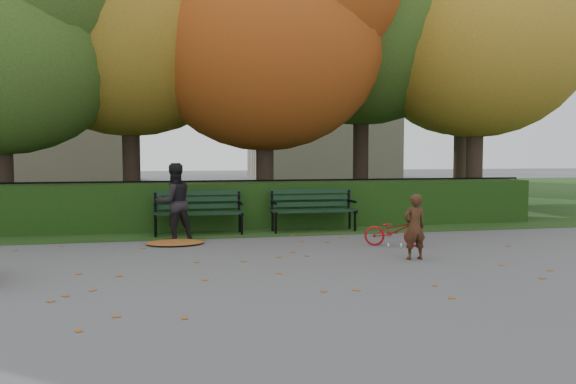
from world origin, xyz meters
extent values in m
plane|color=slate|center=(0.00, 0.00, 0.00)|extent=(90.00, 90.00, 0.00)
plane|color=#1B3716|center=(0.00, 14.00, 0.01)|extent=(90.00, 90.00, 0.00)
cube|color=#B1A38C|center=(-9.00, 26.00, 7.50)|extent=(10.00, 7.00, 15.00)
cube|color=#B1A38C|center=(8.00, 28.00, 6.00)|extent=(9.00, 6.00, 12.00)
cube|color=black|center=(0.00, 4.50, 0.50)|extent=(13.00, 0.90, 1.00)
cube|color=black|center=(0.00, 5.30, 0.08)|extent=(14.00, 0.04, 0.04)
cube|color=black|center=(0.00, 5.30, 1.00)|extent=(14.00, 0.04, 0.04)
cylinder|color=black|center=(-3.00, 5.30, 0.50)|extent=(0.03, 0.03, 1.00)
cylinder|color=black|center=(0.00, 5.30, 0.50)|extent=(0.03, 0.03, 1.00)
cylinder|color=black|center=(3.00, 5.30, 0.50)|extent=(0.03, 0.03, 1.00)
cylinder|color=black|center=(6.50, 5.30, 0.50)|extent=(0.03, 0.03, 1.00)
cylinder|color=#32231C|center=(-5.50, 5.80, 1.31)|extent=(0.44, 0.44, 2.62)
cylinder|color=#32231C|center=(-2.80, 7.00, 1.57)|extent=(0.44, 0.44, 3.15)
ellipsoid|color=olive|center=(-2.80, 7.00, 4.95)|extent=(6.40, 6.40, 5.76)
cylinder|color=#32231C|center=(0.50, 6.20, 1.40)|extent=(0.44, 0.44, 2.80)
ellipsoid|color=#924417|center=(0.50, 6.20, 4.40)|extent=(6.00, 6.00, 5.40)
cylinder|color=#32231C|center=(3.50, 7.50, 1.75)|extent=(0.44, 0.44, 3.50)
ellipsoid|color=#2B4A1A|center=(3.50, 7.50, 5.50)|extent=(6.80, 6.80, 6.12)
cylinder|color=#32231C|center=(6.20, 6.00, 1.49)|extent=(0.44, 0.44, 2.97)
ellipsoid|color=olive|center=(6.20, 6.00, 4.68)|extent=(5.80, 5.80, 5.22)
cylinder|color=#32231C|center=(8.00, 10.00, 1.57)|extent=(0.44, 0.44, 3.15)
ellipsoid|color=#2B4A1A|center=(8.00, 10.00, 4.95)|extent=(6.00, 6.00, 5.40)
sphere|color=#2B4A1A|center=(9.05, 9.25, 6.30)|extent=(4.50, 4.50, 4.50)
cube|color=black|center=(-1.30, 3.42, 0.44)|extent=(1.80, 0.12, 0.04)
cube|color=black|center=(-1.30, 3.60, 0.44)|extent=(1.80, 0.12, 0.04)
cube|color=black|center=(-1.30, 3.78, 0.44)|extent=(1.80, 0.12, 0.04)
cube|color=black|center=(-1.30, 3.87, 0.55)|extent=(1.80, 0.05, 0.10)
cube|color=black|center=(-1.30, 3.87, 0.70)|extent=(1.80, 0.05, 0.10)
cube|color=black|center=(-1.30, 3.87, 0.83)|extent=(1.80, 0.05, 0.10)
cube|color=black|center=(-2.15, 3.60, 0.42)|extent=(0.05, 0.55, 0.06)
cube|color=black|center=(-2.15, 3.87, 0.65)|extent=(0.05, 0.05, 0.41)
cylinder|color=black|center=(-2.15, 3.42, 0.22)|extent=(0.05, 0.05, 0.44)
cylinder|color=black|center=(-2.15, 3.78, 0.22)|extent=(0.05, 0.05, 0.44)
cube|color=black|center=(-2.15, 3.62, 0.62)|extent=(0.05, 0.45, 0.04)
cube|color=black|center=(-0.45, 3.60, 0.42)|extent=(0.05, 0.55, 0.06)
cube|color=black|center=(-0.45, 3.87, 0.65)|extent=(0.05, 0.05, 0.41)
cylinder|color=black|center=(-0.45, 3.42, 0.22)|extent=(0.05, 0.05, 0.44)
cylinder|color=black|center=(-0.45, 3.78, 0.22)|extent=(0.05, 0.05, 0.44)
cube|color=black|center=(-0.45, 3.62, 0.62)|extent=(0.05, 0.45, 0.04)
cube|color=black|center=(1.10, 3.42, 0.44)|extent=(1.80, 0.12, 0.04)
cube|color=black|center=(1.10, 3.60, 0.44)|extent=(1.80, 0.12, 0.04)
cube|color=black|center=(1.10, 3.78, 0.44)|extent=(1.80, 0.12, 0.04)
cube|color=black|center=(1.10, 3.87, 0.55)|extent=(1.80, 0.05, 0.10)
cube|color=black|center=(1.10, 3.87, 0.70)|extent=(1.80, 0.05, 0.10)
cube|color=black|center=(1.10, 3.87, 0.83)|extent=(1.80, 0.05, 0.10)
cube|color=black|center=(0.25, 3.60, 0.42)|extent=(0.05, 0.55, 0.06)
cube|color=black|center=(0.25, 3.87, 0.65)|extent=(0.05, 0.05, 0.41)
cylinder|color=black|center=(0.25, 3.42, 0.22)|extent=(0.05, 0.05, 0.44)
cylinder|color=black|center=(0.25, 3.78, 0.22)|extent=(0.05, 0.05, 0.44)
cube|color=black|center=(0.25, 3.62, 0.62)|extent=(0.05, 0.45, 0.04)
cube|color=black|center=(1.95, 3.60, 0.42)|extent=(0.05, 0.55, 0.06)
cube|color=black|center=(1.95, 3.87, 0.65)|extent=(0.05, 0.05, 0.41)
cylinder|color=black|center=(1.95, 3.42, 0.22)|extent=(0.05, 0.05, 0.44)
cylinder|color=black|center=(1.95, 3.78, 0.22)|extent=(0.05, 0.05, 0.44)
cube|color=black|center=(1.95, 3.62, 0.62)|extent=(0.05, 0.45, 0.04)
ellipsoid|color=brown|center=(-1.78, 2.48, 0.04)|extent=(1.11, 0.82, 0.07)
imported|color=#3E2213|center=(1.83, 0.25, 0.51)|extent=(0.39, 0.27, 1.02)
imported|color=black|center=(-1.79, 2.90, 0.73)|extent=(0.86, 0.77, 1.47)
imported|color=maroon|center=(2.02, 1.50, 0.27)|extent=(1.11, 0.70, 0.55)
camera|label=1|loc=(-1.88, -7.77, 1.65)|focal=35.00mm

